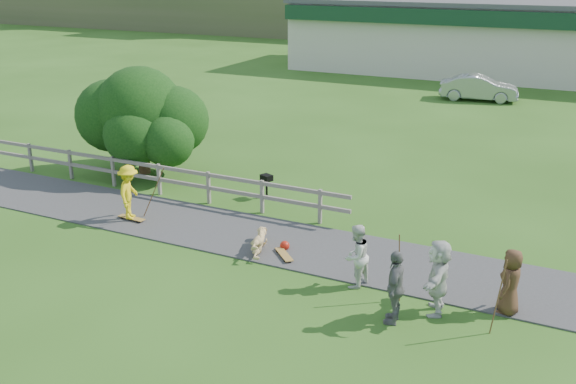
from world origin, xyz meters
name	(u,v)px	position (x,y,z in m)	size (l,w,h in m)	color
ground	(206,252)	(0.00, 0.00, 0.00)	(260.00, 260.00, 0.00)	#2A5117
path	(234,232)	(0.00, 1.50, 0.02)	(34.00, 3.00, 0.04)	#323335
fence	(144,172)	(-4.62, 3.30, 0.72)	(15.05, 0.10, 1.10)	slate
strip_mall	(524,38)	(4.00, 34.94, 2.58)	(32.50, 10.75, 5.10)	beige
skater_rider	(129,195)	(-3.34, 0.94, 0.85)	(1.10, 0.63, 1.70)	yellow
skater_fallen	(260,241)	(1.29, 0.73, 0.29)	(1.61, 0.39, 0.59)	tan
spectator_a	(356,256)	(4.38, -0.05, 0.81)	(0.79, 0.61, 1.62)	silver
spectator_b	(395,287)	(5.73, -1.26, 0.86)	(1.01, 0.42, 1.73)	slate
spectator_c	(511,282)	(7.96, 0.24, 0.78)	(0.77, 0.50, 1.57)	#4C311E
spectator_d	(438,277)	(6.47, -0.43, 0.89)	(1.66, 0.53, 1.79)	silver
car_silver	(479,88)	(2.93, 24.53, 0.72)	(1.53, 4.39, 1.45)	#9C9FA3
tree	(142,129)	(-5.99, 5.04, 1.70)	(5.20, 5.20, 3.40)	black
bbq	(267,186)	(-0.52, 4.60, 0.41)	(0.38, 0.29, 0.83)	black
longboard_rider	(132,219)	(-3.34, 0.94, 0.05)	(0.94, 0.23, 0.10)	olive
longboard_fallen	(284,256)	(2.09, 0.63, 0.05)	(0.93, 0.23, 0.10)	olive
helmet	(285,246)	(1.89, 1.08, 0.14)	(0.27, 0.27, 0.27)	#AC1D0F
pole_rider	(153,190)	(-2.74, 1.34, 0.99)	(0.03, 0.03, 1.98)	brown
pole_spec_left	(399,268)	(5.53, -0.29, 0.85)	(0.03, 0.03, 1.69)	brown
pole_spec_right	(498,297)	(7.84, -0.82, 0.90)	(0.03, 0.03, 1.80)	brown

